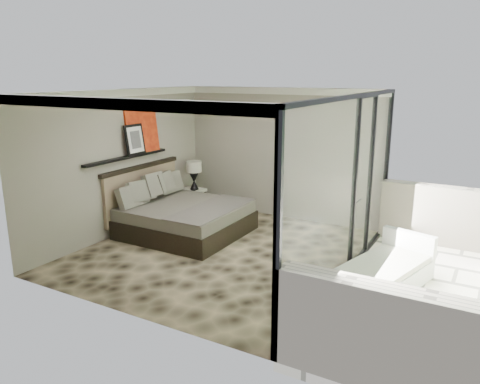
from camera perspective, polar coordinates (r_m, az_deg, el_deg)
The scene contains 13 objects.
floor at distance 8.41m, azimuth -2.40°, elevation -7.27°, with size 5.00×5.00×0.00m, color black.
ceiling at distance 7.83m, azimuth -2.62°, elevation 12.10°, with size 4.50×5.00×0.02m, color silver.
back_wall at distance 10.16m, azimuth 4.99°, elevation 4.66°, with size 4.50×0.02×2.80m, color gray.
left_wall at distance 9.36m, azimuth -14.23°, elevation 3.46°, with size 0.02×5.00×2.80m, color gray.
glass_wall at distance 7.09m, azimuth 13.09°, elevation 0.16°, with size 0.08×5.00×2.80m, color white.
terrace_slab at distance 7.34m, azimuth 23.96°, elevation -12.41°, with size 3.00×5.00×0.12m, color beige.
picture_ledge at distance 9.38m, azimuth -13.58°, elevation 4.14°, with size 0.12×2.20×0.05m, color black.
bed at distance 9.33m, azimuth -7.15°, elevation -2.84°, with size 2.21×2.14×1.22m.
nightstand at distance 10.77m, azimuth -5.90°, elevation -1.02°, with size 0.52×0.52×0.52m, color black.
table_lamp at distance 10.62m, azimuth -5.64°, elevation 2.51°, with size 0.35×0.35×0.65m.
abstract_canvas at distance 9.67m, azimuth -11.84°, elevation 7.38°, with size 0.04×0.90×0.90m, color #C04E10.
framed_print at distance 9.44m, azimuth -12.71°, elevation 6.25°, with size 0.03×0.50×0.60m, color black.
lounger at distance 7.38m, azimuth 17.23°, elevation -9.35°, with size 1.26×1.87×0.67m.
Camera 1 is at (4.16, -6.62, 3.08)m, focal length 35.00 mm.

